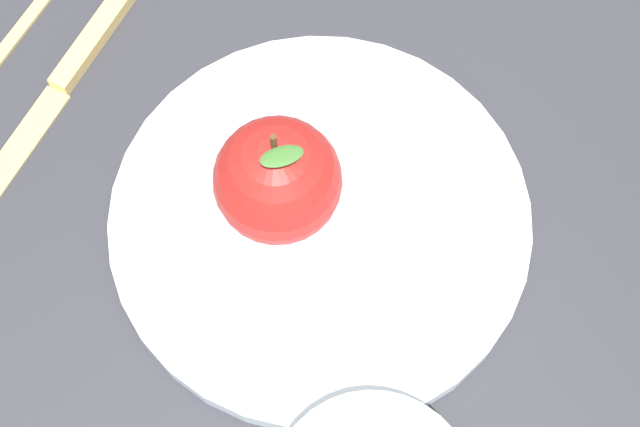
{
  "coord_description": "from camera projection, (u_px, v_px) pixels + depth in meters",
  "views": [
    {
      "loc": [
        0.24,
        -0.06,
        0.54
      ],
      "look_at": [
        0.04,
        0.03,
        0.02
      ],
      "focal_mm": 52.23,
      "sensor_mm": 36.0,
      "label": 1
    }
  ],
  "objects": [
    {
      "name": "ground_plane",
      "position": [
        248.0,
        199.0,
        0.59
      ],
      "size": [
        2.4,
        2.4,
        0.0
      ],
      "primitive_type": "plane",
      "color": "#2D2D33"
    },
    {
      "name": "dinner_plate",
      "position": [
        320.0,
        220.0,
        0.57
      ],
      "size": [
        0.26,
        0.26,
        0.02
      ],
      "color": "silver",
      "rests_on": "ground_plane"
    },
    {
      "name": "apple",
      "position": [
        278.0,
        181.0,
        0.53
      ],
      "size": [
        0.08,
        0.08,
        0.09
      ],
      "color": "#B21E19",
      "rests_on": "dinner_plate"
    },
    {
      "name": "knife",
      "position": [
        62.0,
        84.0,
        0.62
      ],
      "size": [
        0.13,
        0.17,
        0.01
      ],
      "color": "#D8B766",
      "rests_on": "ground_plane"
    }
  ]
}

